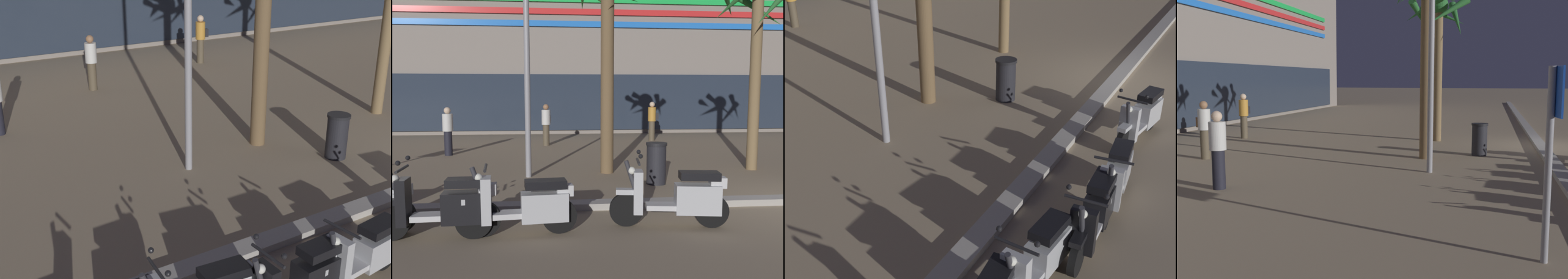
{
  "view_description": "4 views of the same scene",
  "coord_description": "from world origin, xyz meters",
  "views": [
    {
      "loc": [
        -10.31,
        -5.07,
        4.48
      ],
      "look_at": [
        -5.6,
        2.63,
        0.92
      ],
      "focal_mm": 49.06,
      "sensor_mm": 36.0,
      "label": 1
    },
    {
      "loc": [
        -4.92,
        -7.24,
        2.08
      ],
      "look_at": [
        -3.95,
        2.51,
        1.01
      ],
      "focal_mm": 39.41,
      "sensor_mm": 36.0,
      "label": 2
    },
    {
      "loc": [
        -12.28,
        -2.53,
        4.71
      ],
      "look_at": [
        -6.34,
        0.72,
        1.15
      ],
      "focal_mm": 47.99,
      "sensor_mm": 36.0,
      "label": 3
    },
    {
      "loc": [
        -16.82,
        1.95,
        2.25
      ],
      "look_at": [
        -7.94,
        4.11,
        1.1
      ],
      "focal_mm": 44.36,
      "sensor_mm": 36.0,
      "label": 4
    }
  ],
  "objects": [
    {
      "name": "pedestrian_window_shopping",
      "position": [
        -4.88,
        9.7,
        0.87
      ],
      "size": [
        0.35,
        0.46,
        1.63
      ],
      "color": "brown",
      "rests_on": "ground"
    },
    {
      "name": "pedestrian_strolling_near_curb",
      "position": [
        -8.13,
        7.3,
        0.84
      ],
      "size": [
        0.34,
        0.34,
        1.61
      ],
      "color": "black",
      "rests_on": "ground"
    },
    {
      "name": "crossing_sign",
      "position": [
        -10.77,
        1.22,
        1.5
      ],
      "size": [
        0.6,
        0.15,
        2.4
      ],
      "color": "#939399",
      "rests_on": "ground"
    },
    {
      "name": "pedestrian_by_palm_tree",
      "position": [
        -0.29,
        10.97,
        0.9
      ],
      "size": [
        0.46,
        0.34,
        1.69
      ],
      "color": "brown",
      "rests_on": "ground"
    },
    {
      "name": "curb_strip",
      "position": [
        0.0,
        0.3,
        0.06
      ],
      "size": [
        60.0,
        0.36,
        0.12
      ],
      "primitive_type": "cube",
      "color": "#ADA89E",
      "rests_on": "ground"
    },
    {
      "name": "palm_tree_mid_walkway",
      "position": [
        -3.33,
        3.69,
        4.01
      ],
      "size": [
        2.02,
        2.07,
        5.31
      ],
      "color": "brown",
      "rests_on": "ground"
    },
    {
      "name": "litter_bin",
      "position": [
        -2.41,
        2.22,
        0.48
      ],
      "size": [
        0.48,
        0.48,
        0.95
      ],
      "color": "#232328",
      "rests_on": "ground"
    },
    {
      "name": "palm_tree_far_corner",
      "position": [
        0.65,
        3.79,
        3.92
      ],
      "size": [
        2.29,
        2.37,
        5.15
      ],
      "color": "olive",
      "rests_on": "ground"
    },
    {
      "name": "ground_plane",
      "position": [
        0.0,
        0.0,
        0.0
      ],
      "size": [
        200.0,
        200.0,
        0.0
      ],
      "primitive_type": "plane",
      "color": "#9E896B"
    }
  ]
}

